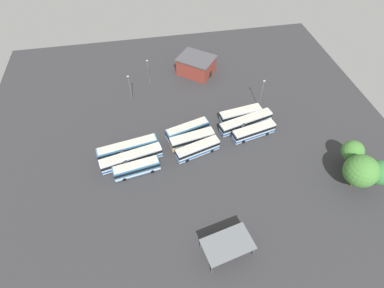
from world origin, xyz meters
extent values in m
plane|color=#333335|center=(0.00, 0.00, 0.00)|extent=(110.94, 110.94, 0.00)
cube|color=teal|center=(-14.60, -6.73, 1.76)|extent=(11.23, 4.26, 2.93)
cube|color=beige|center=(-14.60, -6.73, 3.30)|extent=(10.77, 3.99, 0.14)
cube|color=black|center=(-14.60, -6.73, 2.23)|extent=(11.29, 4.30, 0.94)
cube|color=silver|center=(-14.60, -6.73, 0.94)|extent=(11.29, 4.30, 0.59)
cube|color=black|center=(-9.18, -5.85, 2.33)|extent=(0.39, 2.06, 1.08)
cylinder|color=black|center=(-11.43, -5.04, 0.50)|extent=(1.04, 0.46, 1.00)
cylinder|color=black|center=(-11.06, -7.34, 0.50)|extent=(1.04, 0.46, 1.00)
cylinder|color=black|center=(-18.15, -6.13, 0.50)|extent=(1.04, 0.46, 1.00)
cylinder|color=black|center=(-17.77, -8.43, 0.50)|extent=(1.04, 0.46, 1.00)
cube|color=silver|center=(-15.67, -3.35, 1.76)|extent=(15.37, 5.65, 2.93)
cube|color=beige|center=(-15.67, -3.35, 3.30)|extent=(14.73, 5.32, 0.14)
cube|color=black|center=(-15.67, -3.35, 2.23)|extent=(15.45, 5.70, 0.94)
cube|color=#1E56A8|center=(-15.67, -3.35, 0.94)|extent=(15.45, 5.70, 0.59)
cube|color=black|center=(-8.24, -1.76, 2.33)|extent=(0.49, 2.04, 1.08)
cube|color=#47474C|center=(-17.30, -3.70, 1.76)|extent=(1.42, 2.71, 2.81)
cylinder|color=black|center=(-11.31, -1.23, 0.50)|extent=(1.04, 0.50, 1.00)
cylinder|color=black|center=(-10.83, -3.51, 0.50)|extent=(1.04, 0.50, 1.00)
cylinder|color=black|center=(-20.51, -3.19, 0.50)|extent=(1.04, 0.50, 1.00)
cylinder|color=black|center=(-20.03, -5.47, 0.50)|extent=(1.04, 0.50, 1.00)
cube|color=teal|center=(-16.39, 0.03, 1.76)|extent=(15.38, 5.05, 2.93)
cube|color=beige|center=(-16.39, 0.03, 3.30)|extent=(14.75, 4.75, 0.14)
cube|color=black|center=(-16.39, 0.03, 2.23)|extent=(15.46, 5.10, 0.94)
cube|color=silver|center=(-16.39, 0.03, 0.94)|extent=(15.46, 5.10, 0.59)
cube|color=black|center=(-8.89, 1.31, 2.33)|extent=(0.41, 2.06, 1.08)
cube|color=#47474C|center=(-18.03, -0.25, 1.76)|extent=(1.32, 2.70, 2.81)
cylinder|color=black|center=(-11.95, 1.97, 0.50)|extent=(1.04, 0.46, 1.00)
cylinder|color=black|center=(-11.55, -0.33, 0.50)|extent=(1.04, 0.46, 1.00)
cylinder|color=black|center=(-21.22, 0.39, 0.50)|extent=(1.04, 0.46, 1.00)
cylinder|color=black|center=(-20.83, -1.91, 0.50)|extent=(1.04, 0.46, 1.00)
cube|color=silver|center=(0.85, -3.51, 1.76)|extent=(11.62, 5.52, 2.93)
cube|color=beige|center=(0.85, -3.51, 3.30)|extent=(11.13, 5.20, 0.14)
cube|color=black|center=(0.85, -3.51, 2.23)|extent=(11.68, 5.57, 0.94)
cube|color=#1E56A8|center=(0.85, -3.51, 0.94)|extent=(11.68, 5.57, 0.59)
cube|color=black|center=(6.33, -1.97, 2.33)|extent=(0.62, 2.02, 1.08)
cylinder|color=black|center=(3.92, -1.44, 0.50)|extent=(1.04, 0.56, 1.00)
cylinder|color=black|center=(4.55, -3.68, 0.50)|extent=(1.04, 0.56, 1.00)
cylinder|color=black|center=(-2.86, -3.34, 0.50)|extent=(1.04, 0.56, 1.00)
cylinder|color=black|center=(-2.22, -5.59, 0.50)|extent=(1.04, 0.56, 1.00)
cube|color=silver|center=(0.10, 0.05, 1.76)|extent=(11.80, 4.55, 2.93)
cube|color=beige|center=(0.10, 0.05, 3.30)|extent=(11.31, 4.26, 0.14)
cube|color=black|center=(0.10, 0.05, 2.23)|extent=(11.86, 4.59, 0.94)
cube|color=orange|center=(0.10, 0.05, 0.94)|extent=(11.86, 4.59, 0.59)
cube|color=black|center=(5.78, 1.08, 2.33)|extent=(0.43, 2.05, 1.08)
cylinder|color=black|center=(3.41, 1.83, 0.50)|extent=(1.04, 0.47, 1.00)
cylinder|color=black|center=(3.82, -0.46, 0.50)|extent=(1.04, 0.47, 1.00)
cylinder|color=black|center=(-3.63, 0.56, 0.50)|extent=(1.04, 0.47, 1.00)
cylinder|color=black|center=(-3.21, -1.73, 0.50)|extent=(1.04, 0.47, 1.00)
cube|color=teal|center=(-0.54, 3.52, 1.76)|extent=(11.95, 5.61, 2.93)
cube|color=beige|center=(-0.54, 3.52, 3.30)|extent=(11.45, 5.29, 0.14)
cube|color=black|center=(-0.54, 3.52, 2.23)|extent=(12.02, 5.66, 0.94)
cube|color=silver|center=(-0.54, 3.52, 0.94)|extent=(12.02, 5.66, 0.59)
cube|color=black|center=(5.10, 5.11, 2.33)|extent=(0.62, 2.02, 1.08)
cylinder|color=black|center=(2.64, 5.62, 0.50)|extent=(1.04, 0.56, 1.00)
cylinder|color=black|center=(3.27, 3.38, 0.50)|extent=(1.04, 0.56, 1.00)
cylinder|color=black|center=(-4.35, 3.66, 0.50)|extent=(1.04, 0.56, 1.00)
cylinder|color=black|center=(-3.72, 1.41, 0.50)|extent=(1.04, 0.56, 1.00)
cube|color=silver|center=(16.65, -0.26, 1.76)|extent=(12.01, 4.99, 2.93)
cube|color=beige|center=(16.65, -0.26, 3.30)|extent=(11.51, 4.69, 0.14)
cube|color=black|center=(16.65, -0.26, 2.23)|extent=(12.08, 5.04, 0.94)
cube|color=#1E56A8|center=(16.65, -0.26, 0.94)|extent=(12.08, 5.04, 0.59)
cube|color=black|center=(22.39, 1.00, 2.33)|extent=(0.50, 2.04, 1.08)
cylinder|color=black|center=(19.95, 1.66, 0.50)|extent=(1.04, 0.51, 1.00)
cylinder|color=black|center=(20.45, -0.62, 0.50)|extent=(1.04, 0.51, 1.00)
cylinder|color=black|center=(12.84, 0.10, 0.50)|extent=(1.04, 0.51, 1.00)
cylinder|color=black|center=(13.34, -2.18, 0.50)|extent=(1.04, 0.51, 1.00)
cube|color=silver|center=(15.61, 3.46, 1.76)|extent=(15.33, 6.16, 2.93)
cube|color=beige|center=(15.61, 3.46, 3.30)|extent=(14.69, 5.82, 0.14)
cube|color=black|center=(15.61, 3.46, 2.23)|extent=(15.41, 6.22, 0.94)
cube|color=#1E56A8|center=(15.61, 3.46, 0.94)|extent=(15.41, 6.22, 0.59)
cube|color=black|center=(22.98, 5.32, 2.33)|extent=(0.57, 2.03, 1.08)
cube|color=#47474C|center=(13.99, 3.06, 1.76)|extent=(1.50, 2.73, 2.81)
cylinder|color=black|center=(19.89, 5.74, 0.50)|extent=(1.04, 0.54, 1.00)
cylinder|color=black|center=(20.46, 3.48, 0.50)|extent=(1.04, 0.54, 1.00)
cylinder|color=black|center=(10.76, 3.45, 0.50)|extent=(1.04, 0.54, 1.00)
cylinder|color=black|center=(11.33, 1.19, 0.50)|extent=(1.04, 0.54, 1.00)
cube|color=silver|center=(15.04, 6.76, 1.76)|extent=(11.98, 4.22, 2.93)
cube|color=beige|center=(15.04, 6.76, 3.30)|extent=(11.49, 3.95, 0.14)
cube|color=black|center=(15.04, 6.76, 2.23)|extent=(12.05, 4.26, 0.94)
cube|color=#1E56A8|center=(15.04, 6.76, 0.94)|extent=(12.05, 4.26, 0.59)
cube|color=black|center=(20.86, 7.61, 2.33)|extent=(0.36, 2.06, 1.08)
cylinder|color=black|center=(18.47, 8.44, 0.50)|extent=(1.03, 0.44, 1.00)
cylinder|color=black|center=(18.81, 6.13, 0.50)|extent=(1.03, 0.44, 1.00)
cylinder|color=black|center=(11.27, 7.38, 0.50)|extent=(1.03, 0.44, 1.00)
cylinder|color=black|center=(11.61, 5.07, 0.50)|extent=(1.03, 0.44, 1.00)
cube|color=maroon|center=(7.10, 30.33, 2.69)|extent=(13.30, 12.97, 5.37)
cube|color=#4C4C51|center=(7.10, 30.33, 5.55)|extent=(14.10, 13.74, 0.36)
cube|color=black|center=(11.18, 27.08, 1.10)|extent=(1.17, 1.44, 2.20)
cube|color=slate|center=(1.57, -29.28, 3.62)|extent=(10.62, 7.69, 0.20)
cylinder|color=#59595B|center=(5.44, -25.79, 1.76)|extent=(0.20, 0.20, 3.52)
cylinder|color=#59595B|center=(6.52, -30.92, 1.76)|extent=(0.20, 0.20, 3.52)
cylinder|color=#59595B|center=(-3.38, -27.65, 1.76)|extent=(0.20, 0.20, 3.52)
cylinder|color=#59595B|center=(-2.30, -32.78, 1.76)|extent=(0.20, 0.20, 3.52)
cylinder|color=slate|center=(-14.34, 19.75, 4.46)|extent=(0.16, 0.16, 8.93)
cube|color=silver|center=(-14.34, 19.75, 9.11)|extent=(0.56, 0.28, 0.20)
cylinder|color=slate|center=(21.85, 10.37, 4.68)|extent=(0.16, 0.16, 9.37)
cube|color=silver|center=(21.85, 10.37, 9.55)|extent=(0.56, 0.28, 0.20)
cylinder|color=slate|center=(-8.46, 27.41, 4.15)|extent=(0.16, 0.16, 8.30)
cube|color=silver|center=(-8.46, 27.41, 8.48)|extent=(0.56, 0.28, 0.20)
cylinder|color=brown|center=(36.31, -18.00, 1.41)|extent=(0.44, 0.44, 2.82)
sphere|color=#478438|center=(36.31, -18.00, 4.75)|extent=(4.55, 4.55, 4.55)
cylinder|color=brown|center=(34.09, -19.62, 1.41)|extent=(0.44, 0.44, 2.82)
sphere|color=#478438|center=(34.09, -19.62, 5.96)|extent=(7.39, 7.39, 7.39)
cylinder|color=brown|center=(36.29, -13.27, 1.31)|extent=(0.44, 0.44, 2.61)
sphere|color=#478438|center=(36.29, -13.27, 4.80)|extent=(5.16, 5.16, 5.16)
cylinder|color=brown|center=(37.88, -20.66, 1.75)|extent=(0.44, 0.44, 3.49)
sphere|color=#387A3D|center=(37.88, -20.66, 5.86)|extent=(5.57, 5.57, 5.57)
camera|label=1|loc=(-9.30, -50.28, 59.10)|focal=27.84mm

